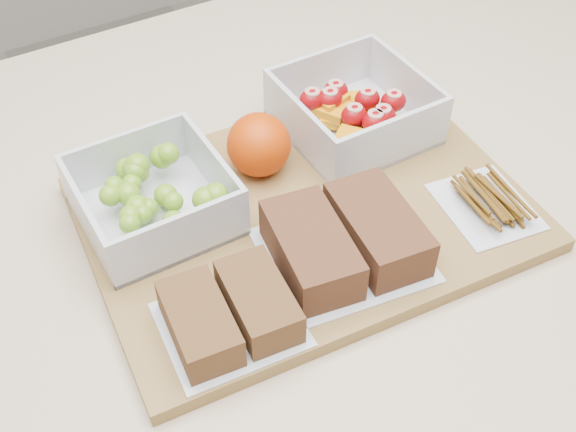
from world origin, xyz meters
name	(u,v)px	position (x,y,z in m)	size (l,w,h in m)	color
cutting_board	(306,214)	(0.02, 0.01, 0.91)	(0.42, 0.30, 0.02)	olive
grape_container	(153,196)	(-0.11, 0.08, 0.94)	(0.14, 0.14, 0.06)	silver
fruit_container	(354,112)	(0.13, 0.09, 0.94)	(0.14, 0.14, 0.06)	silver
orange	(259,145)	(0.01, 0.08, 0.95)	(0.07, 0.07, 0.07)	#C93C04
sandwich_bag_left	(229,313)	(-0.11, -0.08, 0.93)	(0.12, 0.11, 0.04)	silver
sandwich_bag_center	(345,240)	(0.02, -0.06, 0.94)	(0.16, 0.15, 0.04)	silver
pretzel_bag	(487,199)	(0.17, -0.08, 0.93)	(0.10, 0.11, 0.02)	silver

